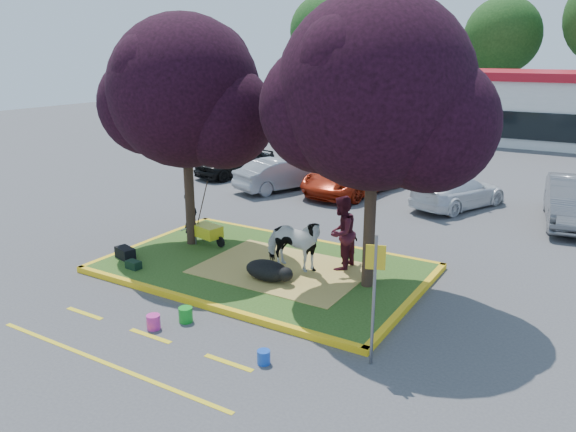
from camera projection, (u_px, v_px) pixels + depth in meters
The scene contains 32 objects.
ground at pixel (263, 270), 14.98m from camera, with size 90.00×90.00×0.00m, color #424244.
median_island at pixel (263, 268), 14.95m from camera, with size 8.00×5.00×0.15m, color #2A4A17.
curb_near at pixel (201, 304), 12.83m from camera, with size 8.30×0.16×0.15m, color yellow.
curb_far at pixel (310, 241), 17.07m from camera, with size 8.30×0.16×0.15m, color yellow.
curb_left at pixel (151, 242), 16.97m from camera, with size 0.16×5.30×0.15m, color yellow.
curb_right at pixel (411, 302), 12.93m from camera, with size 0.16×5.30×0.15m, color yellow.
straw_bedding at pixel (282, 269), 14.63m from camera, with size 4.20×3.00×0.01m, color #D0BA56.
tree_purple_left at pixel (185, 99), 15.43m from camera, with size 5.06×4.20×6.51m.
tree_purple_right at pixel (375, 101), 12.39m from camera, with size 5.30×4.40×6.82m.
fire_lane_stripe_a at pixel (85, 313), 12.51m from camera, with size 1.10×0.12×0.01m, color yellow.
fire_lane_stripe_b at pixel (150, 336), 11.52m from camera, with size 1.10×0.12×0.01m, color yellow.
fire_lane_stripe_c at pixel (229, 363), 10.53m from camera, with size 1.10×0.12×0.01m, color yellow.
fire_lane_long at pixel (105, 363), 10.54m from camera, with size 6.00×0.10×0.01m, color yellow.
retail_building at pixel (527, 105), 36.33m from camera, with size 20.40×8.40×4.40m.
treeline at pixel (546, 22), 43.07m from camera, with size 46.58×7.80×14.63m.
cow at pixel (293, 244), 14.39m from camera, with size 0.78×1.71×1.45m, color silver.
calf at pixel (267, 270), 13.89m from camera, with size 1.18×0.67×0.51m, color black.
handler at pixel (191, 217), 16.70m from camera, with size 0.53×0.34×1.44m, color black.
visitor_a at pixel (341, 233), 14.46m from camera, with size 0.95×0.74×1.95m, color #461421.
visitor_b at pixel (349, 243), 14.82m from camera, with size 0.70×0.29×1.20m, color black.
wheelbarrow at pixel (208, 231), 16.43m from camera, with size 1.55×0.69×0.58m.
gear_bag_dark at pixel (125, 253), 15.38m from camera, with size 0.61×0.33×0.31m, color black.
gear_bag_green at pixel (133, 265), 14.67m from camera, with size 0.40×0.25×0.21m, color black.
sign_post at pixel (374, 287), 10.07m from camera, with size 0.35×0.14×2.53m.
bucket_green at pixel (186, 315), 12.10m from camera, with size 0.31×0.31×0.33m, color #179723.
bucket_pink at pixel (153, 322), 11.79m from camera, with size 0.29×0.29×0.31m, color #D52F94.
bucket_blue at pixel (264, 357), 10.48m from camera, with size 0.25×0.25×0.27m, color blue.
car_black at pixel (235, 161), 26.17m from camera, with size 1.63×4.06×1.38m, color black.
car_silver at pixel (281, 174), 23.51m from camera, with size 1.40×4.00×1.32m, color gray.
car_red at pixel (353, 176), 22.98m from camera, with size 2.38×5.16×1.43m, color #A5240D.
car_white at pixel (458, 191), 20.85m from camera, with size 1.72×4.24×1.23m, color white.
car_grey at pixel (574, 201), 18.79m from camera, with size 1.66×4.76×1.57m, color #595C61.
Camera 1 is at (7.77, -11.61, 5.63)m, focal length 35.00 mm.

